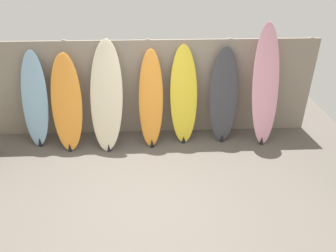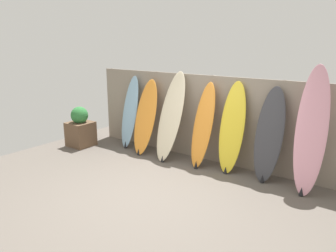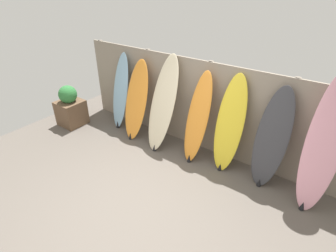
{
  "view_description": "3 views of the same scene",
  "coord_description": "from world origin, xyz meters",
  "px_view_note": "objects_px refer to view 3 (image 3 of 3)",
  "views": [
    {
      "loc": [
        0.1,
        -3.63,
        3.25
      ],
      "look_at": [
        0.3,
        0.89,
        0.71
      ],
      "focal_mm": 35.0,
      "sensor_mm": 36.0,
      "label": 1
    },
    {
      "loc": [
        3.2,
        -3.86,
        2.47
      ],
      "look_at": [
        -0.22,
        0.79,
        0.97
      ],
      "focal_mm": 35.0,
      "sensor_mm": 36.0,
      "label": 2
    },
    {
      "loc": [
        2.06,
        -2.08,
        3.11
      ],
      "look_at": [
        -0.16,
        0.97,
        0.93
      ],
      "focal_mm": 28.0,
      "sensor_mm": 36.0,
      "label": 3
    }
  ],
  "objects_px": {
    "surfboard_cream_2": "(163,105)",
    "surfboard_yellow_4": "(230,125)",
    "surfboard_orange_1": "(136,101)",
    "surfboard_skyblue_0": "(120,92)",
    "surfboard_orange_3": "(198,119)",
    "surfboard_charcoal_5": "(272,139)",
    "surfboard_pink_6": "(324,146)",
    "planter_box": "(70,108)"
  },
  "relations": [
    {
      "from": "surfboard_orange_1",
      "to": "surfboard_cream_2",
      "type": "xyz_separation_m",
      "value": [
        0.7,
        0.0,
        0.11
      ]
    },
    {
      "from": "surfboard_pink_6",
      "to": "planter_box",
      "type": "xyz_separation_m",
      "value": [
        -5.07,
        -0.6,
        -0.63
      ]
    },
    {
      "from": "surfboard_skyblue_0",
      "to": "surfboard_orange_3",
      "type": "xyz_separation_m",
      "value": [
        2.04,
        -0.08,
        0.01
      ]
    },
    {
      "from": "planter_box",
      "to": "surfboard_pink_6",
      "type": "bearing_deg",
      "value": 6.7
    },
    {
      "from": "planter_box",
      "to": "surfboard_orange_1",
      "type": "bearing_deg",
      "value": 19.19
    },
    {
      "from": "surfboard_charcoal_5",
      "to": "surfboard_orange_1",
      "type": "bearing_deg",
      "value": -177.5
    },
    {
      "from": "surfboard_pink_6",
      "to": "planter_box",
      "type": "relative_size",
      "value": 2.21
    },
    {
      "from": "surfboard_orange_1",
      "to": "planter_box",
      "type": "height_order",
      "value": "surfboard_orange_1"
    },
    {
      "from": "surfboard_cream_2",
      "to": "surfboard_yellow_4",
      "type": "height_order",
      "value": "surfboard_cream_2"
    },
    {
      "from": "surfboard_yellow_4",
      "to": "planter_box",
      "type": "bearing_deg",
      "value": -169.44
    },
    {
      "from": "planter_box",
      "to": "surfboard_yellow_4",
      "type": "bearing_deg",
      "value": 10.56
    },
    {
      "from": "surfboard_skyblue_0",
      "to": "planter_box",
      "type": "distance_m",
      "value": 1.28
    },
    {
      "from": "surfboard_cream_2",
      "to": "surfboard_orange_1",
      "type": "bearing_deg",
      "value": -179.95
    },
    {
      "from": "surfboard_yellow_4",
      "to": "surfboard_charcoal_5",
      "type": "height_order",
      "value": "surfboard_yellow_4"
    },
    {
      "from": "surfboard_cream_2",
      "to": "surfboard_pink_6",
      "type": "height_order",
      "value": "surfboard_pink_6"
    },
    {
      "from": "surfboard_skyblue_0",
      "to": "surfboard_orange_3",
      "type": "relative_size",
      "value": 0.99
    },
    {
      "from": "surfboard_charcoal_5",
      "to": "surfboard_skyblue_0",
      "type": "bearing_deg",
      "value": -179.9
    },
    {
      "from": "surfboard_skyblue_0",
      "to": "planter_box",
      "type": "bearing_deg",
      "value": -146.54
    },
    {
      "from": "surfboard_skyblue_0",
      "to": "surfboard_yellow_4",
      "type": "height_order",
      "value": "surfboard_yellow_4"
    },
    {
      "from": "surfboard_skyblue_0",
      "to": "surfboard_orange_1",
      "type": "distance_m",
      "value": 0.59
    },
    {
      "from": "surfboard_orange_3",
      "to": "surfboard_charcoal_5",
      "type": "height_order",
      "value": "surfboard_charcoal_5"
    },
    {
      "from": "planter_box",
      "to": "surfboard_skyblue_0",
      "type": "bearing_deg",
      "value": 33.46
    },
    {
      "from": "surfboard_orange_1",
      "to": "surfboard_charcoal_5",
      "type": "bearing_deg",
      "value": 2.5
    },
    {
      "from": "surfboard_orange_1",
      "to": "surfboard_cream_2",
      "type": "height_order",
      "value": "surfboard_cream_2"
    },
    {
      "from": "surfboard_orange_3",
      "to": "surfboard_yellow_4",
      "type": "height_order",
      "value": "surfboard_yellow_4"
    },
    {
      "from": "surfboard_skyblue_0",
      "to": "surfboard_yellow_4",
      "type": "bearing_deg",
      "value": 0.21
    },
    {
      "from": "surfboard_skyblue_0",
      "to": "surfboard_orange_1",
      "type": "bearing_deg",
      "value": -11.22
    },
    {
      "from": "surfboard_orange_1",
      "to": "surfboard_charcoal_5",
      "type": "distance_m",
      "value": 2.77
    },
    {
      "from": "surfboard_pink_6",
      "to": "surfboard_orange_3",
      "type": "bearing_deg",
      "value": -179.95
    },
    {
      "from": "surfboard_charcoal_5",
      "to": "planter_box",
      "type": "distance_m",
      "value": 4.43
    },
    {
      "from": "surfboard_charcoal_5",
      "to": "planter_box",
      "type": "relative_size",
      "value": 1.78
    },
    {
      "from": "surfboard_skyblue_0",
      "to": "surfboard_charcoal_5",
      "type": "distance_m",
      "value": 3.35
    },
    {
      "from": "surfboard_cream_2",
      "to": "surfboard_pink_6",
      "type": "xyz_separation_m",
      "value": [
        2.78,
        0.04,
        0.13
      ]
    },
    {
      "from": "surfboard_orange_3",
      "to": "planter_box",
      "type": "xyz_separation_m",
      "value": [
        -3.05,
        -0.59,
        -0.42
      ]
    },
    {
      "from": "surfboard_cream_2",
      "to": "surfboard_charcoal_5",
      "type": "height_order",
      "value": "surfboard_cream_2"
    },
    {
      "from": "surfboard_skyblue_0",
      "to": "surfboard_yellow_4",
      "type": "xyz_separation_m",
      "value": [
        2.63,
        0.01,
        0.03
      ]
    },
    {
      "from": "surfboard_skyblue_0",
      "to": "surfboard_pink_6",
      "type": "relative_size",
      "value": 0.8
    },
    {
      "from": "surfboard_charcoal_5",
      "to": "surfboard_pink_6",
      "type": "relative_size",
      "value": 0.81
    },
    {
      "from": "surfboard_orange_3",
      "to": "surfboard_pink_6",
      "type": "relative_size",
      "value": 0.8
    },
    {
      "from": "surfboard_charcoal_5",
      "to": "planter_box",
      "type": "xyz_separation_m",
      "value": [
        -4.36,
        -0.67,
        -0.42
      ]
    },
    {
      "from": "surfboard_charcoal_5",
      "to": "surfboard_pink_6",
      "type": "xyz_separation_m",
      "value": [
        0.71,
        -0.08,
        0.21
      ]
    },
    {
      "from": "surfboard_orange_1",
      "to": "surfboard_yellow_4",
      "type": "distance_m",
      "value": 2.05
    }
  ]
}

